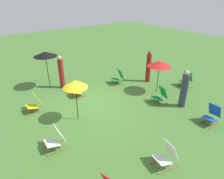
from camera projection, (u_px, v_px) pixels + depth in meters
ground_plane at (91, 106)px, 9.31m from camera, size 40.00×40.00×0.00m
deckchair_0 at (186, 80)px, 11.11m from camera, size 0.51×0.78×0.83m
deckchair_3 at (160, 96)px, 9.43m from camera, size 0.65×0.85×0.83m
deckchair_4 at (56, 139)px, 6.71m from camera, size 0.53×0.79×0.83m
deckchair_5 at (118, 78)px, 11.41m from camera, size 0.64×0.85×0.83m
deckchair_6 at (212, 115)px, 7.98m from camera, size 0.49×0.76×0.83m
deckchair_7 at (35, 103)px, 8.80m from camera, size 0.51×0.78×0.83m
deckchair_8 at (166, 155)px, 6.04m from camera, size 0.61×0.83×0.83m
deckchair_9 at (79, 89)px, 10.05m from camera, size 0.54×0.80×0.83m
umbrella_0 at (75, 84)px, 7.67m from camera, size 0.97×0.97×1.75m
umbrella_1 at (45, 54)px, 10.31m from camera, size 1.20×1.20×2.00m
umbrella_2 at (159, 64)px, 9.99m from camera, size 1.19×1.19×1.69m
person_0 at (184, 90)px, 8.97m from camera, size 0.32×0.32×1.74m
person_1 at (148, 67)px, 11.49m from camera, size 0.36×0.36×1.82m
person_2 at (61, 73)px, 10.72m from camera, size 0.34×0.34×1.79m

